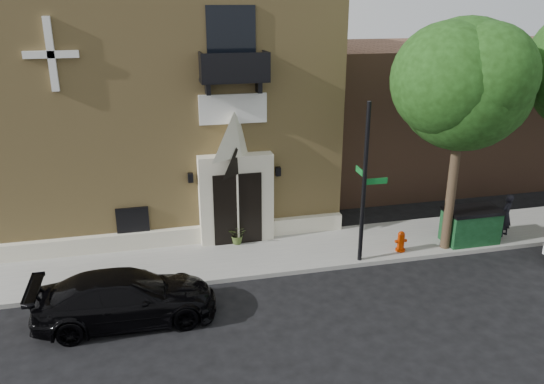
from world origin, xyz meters
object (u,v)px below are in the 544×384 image
at_px(fire_hydrant, 401,241).
at_px(pedestrian_near, 506,215).
at_px(dumpster, 471,225).
at_px(black_sedan, 126,298).
at_px(street_sign, 365,184).

height_order(fire_hydrant, pedestrian_near, pedestrian_near).
relative_size(fire_hydrant, dumpster, 0.38).
bearing_deg(black_sedan, street_sign, -77.59).
xyz_separation_m(black_sedan, fire_hydrant, (9.14, 1.94, -0.20)).
bearing_deg(pedestrian_near, black_sedan, -17.55).
bearing_deg(street_sign, black_sedan, -165.29).
distance_m(dumpster, pedestrian_near, 1.53).
bearing_deg(street_sign, fire_hydrant, 12.12).
height_order(street_sign, pedestrian_near, street_sign).
relative_size(dumpster, pedestrian_near, 1.19).
relative_size(black_sedan, dumpster, 2.54).
height_order(black_sedan, pedestrian_near, pedestrian_near).
distance_m(black_sedan, fire_hydrant, 9.34).
xyz_separation_m(street_sign, pedestrian_near, (5.87, 0.56, -1.87)).
xyz_separation_m(fire_hydrant, dumpster, (2.75, 0.13, 0.28)).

